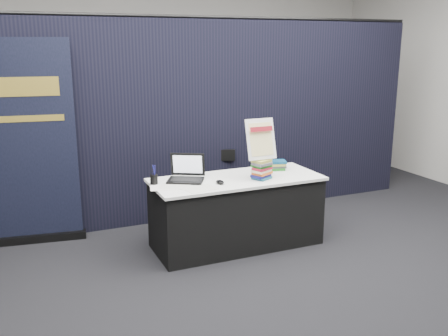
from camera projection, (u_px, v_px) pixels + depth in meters
floor at (260, 264)px, 4.93m from camera, size 8.00×8.00×0.00m
wall_back at (147, 67)px, 8.06m from camera, size 8.00×0.02×3.50m
drape_partition at (201, 121)px, 6.06m from camera, size 6.00×0.08×2.40m
display_table at (237, 212)px, 5.33m from camera, size 1.80×0.75×0.75m
laptop at (184, 174)px, 5.13m from camera, size 0.43×0.44×0.27m
mouse at (220, 182)px, 5.02m from camera, size 0.08×0.12×0.04m
brochure_left at (164, 188)px, 4.89m from camera, size 0.31×0.25×0.00m
brochure_mid at (175, 186)px, 4.93m from camera, size 0.36×0.33×0.00m
brochure_right at (200, 189)px, 4.85m from camera, size 0.33×0.26×0.00m
pen_cup at (154, 179)px, 5.00m from camera, size 0.10×0.10×0.10m
book_stack_tall at (262, 170)px, 5.17m from camera, size 0.23×0.21×0.21m
book_stack_short at (277, 165)px, 5.57m from camera, size 0.21×0.18×0.10m
info_sign at (261, 140)px, 5.12m from camera, size 0.32×0.15×0.43m
pullup_banner at (35, 156)px, 5.28m from camera, size 0.93×0.23×2.19m
stacking_chair at (225, 181)px, 6.19m from camera, size 0.48×0.50×0.83m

